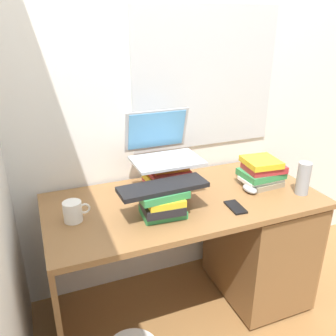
# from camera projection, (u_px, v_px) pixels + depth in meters

# --- Properties ---
(ground_plane) EXTENTS (6.00, 6.00, 0.00)m
(ground_plane) POSITION_uv_depth(u_px,v_px,m) (182.00, 305.00, 2.14)
(ground_plane) COLOR olive
(wall_back) EXTENTS (6.00, 0.06, 2.60)m
(wall_back) POSITION_uv_depth(u_px,v_px,m) (158.00, 77.00, 1.97)
(wall_back) COLOR white
(wall_back) RESTS_ON ground
(desk) EXTENTS (1.43, 0.68, 0.72)m
(desk) POSITION_uv_depth(u_px,v_px,m) (242.00, 239.00, 2.09)
(desk) COLOR olive
(desk) RESTS_ON ground
(book_stack_tall) EXTENTS (0.25, 0.19, 0.18)m
(book_stack_tall) POSITION_uv_depth(u_px,v_px,m) (167.00, 179.00, 1.88)
(book_stack_tall) COLOR #B22D33
(book_stack_tall) RESTS_ON desk
(book_stack_keyboard_riser) EXTENTS (0.24, 0.20, 0.14)m
(book_stack_keyboard_riser) POSITION_uv_depth(u_px,v_px,m) (162.00, 202.00, 1.67)
(book_stack_keyboard_riser) COLOR #338C4C
(book_stack_keyboard_riser) RESTS_ON desk
(book_stack_side) EXTENTS (0.24, 0.21, 0.16)m
(book_stack_side) POSITION_uv_depth(u_px,v_px,m) (262.00, 172.00, 1.99)
(book_stack_side) COLOR gray
(book_stack_side) RESTS_ON desk
(laptop) EXTENTS (0.35, 0.31, 0.25)m
(laptop) POSITION_uv_depth(u_px,v_px,m) (162.00, 147.00, 1.88)
(laptop) COLOR #B7BABF
(laptop) RESTS_ON book_stack_tall
(keyboard) EXTENTS (0.43, 0.16, 0.02)m
(keyboard) POSITION_uv_depth(u_px,v_px,m) (163.00, 187.00, 1.64)
(keyboard) COLOR black
(keyboard) RESTS_ON book_stack_keyboard_riser
(computer_mouse) EXTENTS (0.06, 0.10, 0.04)m
(computer_mouse) POSITION_uv_depth(u_px,v_px,m) (250.00, 189.00, 1.93)
(computer_mouse) COLOR #A5A8AD
(computer_mouse) RESTS_ON desk
(mug) EXTENTS (0.13, 0.09, 0.10)m
(mug) POSITION_uv_depth(u_px,v_px,m) (73.00, 211.00, 1.64)
(mug) COLOR white
(mug) RESTS_ON desk
(water_bottle) EXTENTS (0.07, 0.07, 0.18)m
(water_bottle) POSITION_uv_depth(u_px,v_px,m) (303.00, 178.00, 1.88)
(water_bottle) COLOR #999EA5
(water_bottle) RESTS_ON desk
(cell_phone) EXTENTS (0.07, 0.14, 0.01)m
(cell_phone) POSITION_uv_depth(u_px,v_px,m) (235.00, 207.00, 1.77)
(cell_phone) COLOR black
(cell_phone) RESTS_ON desk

